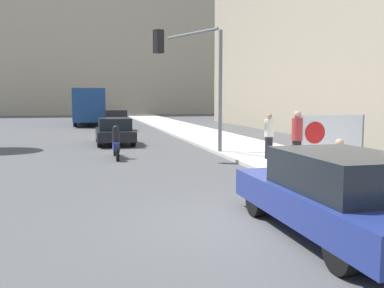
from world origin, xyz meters
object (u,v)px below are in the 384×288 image
(jogger_on_sidewalk, at_px, (297,139))
(car_on_road_nearest, at_px, (115,131))
(seated_protester, at_px, (340,161))
(city_bus_on_road, at_px, (89,104))
(pedestrian_behind, at_px, (269,136))
(traffic_light_pole, at_px, (197,68))
(protest_banner, at_px, (329,140))
(motorcycle_on_road, at_px, (116,144))
(car_on_road_midblock, at_px, (116,120))
(parked_car_curbside, at_px, (337,195))

(jogger_on_sidewalk, distance_m, car_on_road_nearest, 11.22)
(seated_protester, bearing_deg, city_bus_on_road, 113.68)
(car_on_road_nearest, relative_size, city_bus_on_road, 0.37)
(pedestrian_behind, bearing_deg, city_bus_on_road, 76.68)
(seated_protester, xyz_separation_m, traffic_light_pole, (-1.85, 7.09, 2.77))
(protest_banner, xyz_separation_m, car_on_road_nearest, (-6.12, 10.07, -0.34))
(jogger_on_sidewalk, bearing_deg, car_on_road_nearest, -67.80)
(motorcycle_on_road, bearing_deg, car_on_road_nearest, 86.96)
(traffic_light_pole, xyz_separation_m, car_on_road_midblock, (-2.17, 15.69, -2.79))
(protest_banner, height_order, car_on_road_nearest, protest_banner)
(car_on_road_nearest, bearing_deg, jogger_on_sidewalk, -63.43)
(protest_banner, distance_m, motorcycle_on_road, 7.95)
(seated_protester, xyz_separation_m, car_on_road_nearest, (-4.74, 12.82, -0.09))
(parked_car_curbside, bearing_deg, traffic_light_pole, 88.77)
(pedestrian_behind, distance_m, traffic_light_pole, 3.93)
(protest_banner, bearing_deg, city_bus_on_road, 104.27)
(seated_protester, height_order, protest_banner, protest_banner)
(car_on_road_midblock, bearing_deg, pedestrian_behind, -76.10)
(seated_protester, xyz_separation_m, city_bus_on_road, (-5.92, 31.44, 1.06))
(seated_protester, relative_size, pedestrian_behind, 0.72)
(pedestrian_behind, height_order, car_on_road_nearest, pedestrian_behind)
(seated_protester, height_order, parked_car_curbside, parked_car_curbside)
(seated_protester, relative_size, car_on_road_midblock, 0.29)
(car_on_road_nearest, bearing_deg, traffic_light_pole, -63.23)
(seated_protester, xyz_separation_m, motorcycle_on_road, (-5.03, 7.43, -0.22))
(jogger_on_sidewalk, distance_m, traffic_light_pole, 5.40)
(car_on_road_midblock, bearing_deg, jogger_on_sidewalk, -77.87)
(car_on_road_midblock, bearing_deg, seated_protester, -79.98)
(city_bus_on_road, bearing_deg, car_on_road_nearest, -86.38)
(jogger_on_sidewalk, distance_m, city_bus_on_road, 29.32)
(protest_banner, height_order, city_bus_on_road, city_bus_on_road)
(pedestrian_behind, bearing_deg, protest_banner, -93.12)
(pedestrian_behind, bearing_deg, traffic_light_pole, 111.07)
(protest_banner, distance_m, traffic_light_pole, 5.97)
(protest_banner, xyz_separation_m, car_on_road_midblock, (-5.40, 20.03, -0.27))
(car_on_road_midblock, relative_size, motorcycle_on_road, 1.94)
(jogger_on_sidewalk, height_order, motorcycle_on_road, jogger_on_sidewalk)
(pedestrian_behind, bearing_deg, car_on_road_midblock, 77.19)
(traffic_light_pole, bearing_deg, parked_car_curbside, -91.23)
(car_on_road_midblock, relative_size, city_bus_on_road, 0.36)
(parked_car_curbside, bearing_deg, pedestrian_behind, 73.57)
(protest_banner, xyz_separation_m, city_bus_on_road, (-7.30, 28.69, 0.82))
(seated_protester, xyz_separation_m, protest_banner, (1.38, 2.75, 0.25))
(traffic_light_pole, xyz_separation_m, city_bus_on_road, (-4.07, 24.35, -1.70))
(parked_car_curbside, bearing_deg, city_bus_on_road, 96.35)
(motorcycle_on_road, bearing_deg, jogger_on_sidewalk, -41.20)
(jogger_on_sidewalk, relative_size, parked_car_curbside, 0.39)
(parked_car_curbside, xyz_separation_m, motorcycle_on_road, (-2.96, 10.58, -0.17))
(jogger_on_sidewalk, relative_size, car_on_road_nearest, 0.42)
(traffic_light_pole, relative_size, city_bus_on_road, 0.43)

